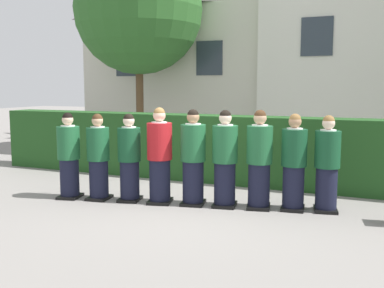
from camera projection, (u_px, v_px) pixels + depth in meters
name	position (u px, v px, depth m)	size (l,w,h in m)	color
ground_plane	(192.00, 204.00, 7.97)	(60.00, 60.00, 0.00)	gray
student_front_row_0	(69.00, 158.00, 8.33)	(0.46, 0.54, 1.56)	black
student_front_row_1	(98.00, 159.00, 8.22)	(0.42, 0.49, 1.55)	black
student_front_row_2	(129.00, 160.00, 8.13)	(0.45, 0.53, 1.55)	black
student_in_red_blazer	(160.00, 158.00, 7.97)	(0.50, 0.57, 1.67)	black
student_front_row_4	(193.00, 159.00, 7.86)	(0.47, 0.54, 1.65)	black
student_front_row_5	(225.00, 161.00, 7.74)	(0.46, 0.55, 1.64)	black
student_front_row_6	(259.00, 162.00, 7.62)	(0.48, 0.55, 1.65)	black
student_front_row_7	(294.00, 164.00, 7.52)	(0.42, 0.50, 1.59)	black
student_front_row_8	(327.00, 166.00, 7.43)	(0.45, 0.52, 1.57)	black
hedge	(230.00, 149.00, 9.68)	(11.58, 0.70, 1.42)	#214C1E
school_building_main	(186.00, 46.00, 16.88)	(7.31, 3.32, 6.79)	beige
school_building_annex	(374.00, 27.00, 13.95)	(6.74, 3.33, 7.46)	silver
oak_tree_left	(139.00, 10.00, 14.35)	(4.02, 4.02, 6.41)	brown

